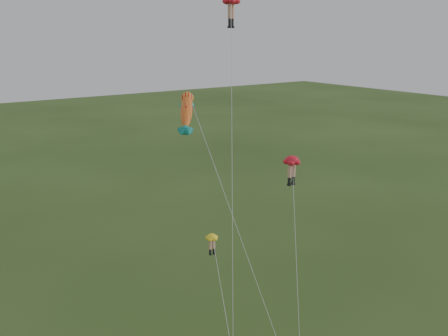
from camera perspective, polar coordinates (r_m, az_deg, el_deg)
legs_kite_red_high at (r=42.72m, az=0.81°, el=17.95°), size 9.16×12.58×24.89m
legs_kite_red_mid at (r=37.58m, az=7.78°, el=0.25°), size 5.46×7.38×13.03m
legs_kite_yellow at (r=35.15m, az=-1.24°, el=-8.88°), size 3.22×7.57×8.30m
fish_kite at (r=33.59m, az=-4.22°, el=6.53°), size 4.66×8.83×18.31m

